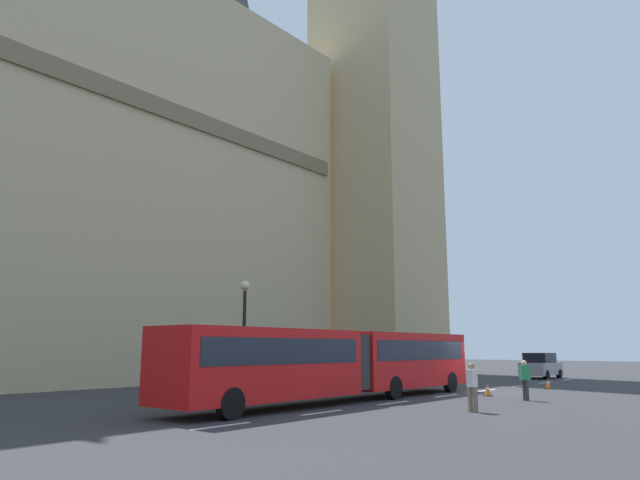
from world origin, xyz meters
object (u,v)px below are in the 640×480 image
at_px(traffic_cone_west, 488,390).
at_px(street_lamp, 244,329).
at_px(pedestrian_by_kerb, 525,379).
at_px(traffic_cone_middle, 548,384).
at_px(articulated_bus, 343,359).
at_px(sedan_lead, 541,366).
at_px(pedestrian_near_cones, 472,385).

height_order(traffic_cone_west, street_lamp, street_lamp).
bearing_deg(pedestrian_by_kerb, traffic_cone_middle, 12.02).
xyz_separation_m(articulated_bus, sedan_lead, (24.24, -0.01, -0.83)).
distance_m(traffic_cone_middle, pedestrian_near_cones, 13.81).
bearing_deg(street_lamp, sedan_lead, -9.94).
bearing_deg(articulated_bus, street_lamp, 108.64).
bearing_deg(traffic_cone_west, articulated_bus, 151.77).
relative_size(traffic_cone_west, pedestrian_near_cones, 0.34).
distance_m(sedan_lead, traffic_cone_middle, 11.77).
bearing_deg(pedestrian_near_cones, traffic_cone_middle, 7.95).
bearing_deg(pedestrian_near_cones, traffic_cone_west, 19.65).
distance_m(articulated_bus, street_lamp, 4.93).
relative_size(street_lamp, pedestrian_near_cones, 3.12).
relative_size(articulated_bus, traffic_cone_middle, 31.23).
relative_size(traffic_cone_west, pedestrian_by_kerb, 0.34).
bearing_deg(sedan_lead, articulated_bus, 179.98).
bearing_deg(street_lamp, articulated_bus, -71.36).
bearing_deg(traffic_cone_west, street_lamp, 135.16).
bearing_deg(pedestrian_by_kerb, pedestrian_near_cones, -177.96).
bearing_deg(pedestrian_by_kerb, traffic_cone_west, 59.70).
relative_size(street_lamp, pedestrian_by_kerb, 3.12).
bearing_deg(sedan_lead, pedestrian_by_kerb, -163.06).
bearing_deg(sedan_lead, traffic_cone_middle, -159.63).
bearing_deg(traffic_cone_west, pedestrian_near_cones, -160.35).
height_order(articulated_bus, street_lamp, street_lamp).
bearing_deg(pedestrian_by_kerb, articulated_bus, 131.88).
xyz_separation_m(articulated_bus, pedestrian_near_cones, (-0.44, -6.01, -0.83)).
relative_size(sedan_lead, traffic_cone_middle, 7.59).
height_order(sedan_lead, traffic_cone_middle, sedan_lead).
distance_m(articulated_bus, traffic_cone_west, 7.57).
xyz_separation_m(sedan_lead, traffic_cone_middle, (-11.02, -4.09, -0.63)).
xyz_separation_m(traffic_cone_middle, street_lamp, (-14.75, 8.61, 2.77)).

